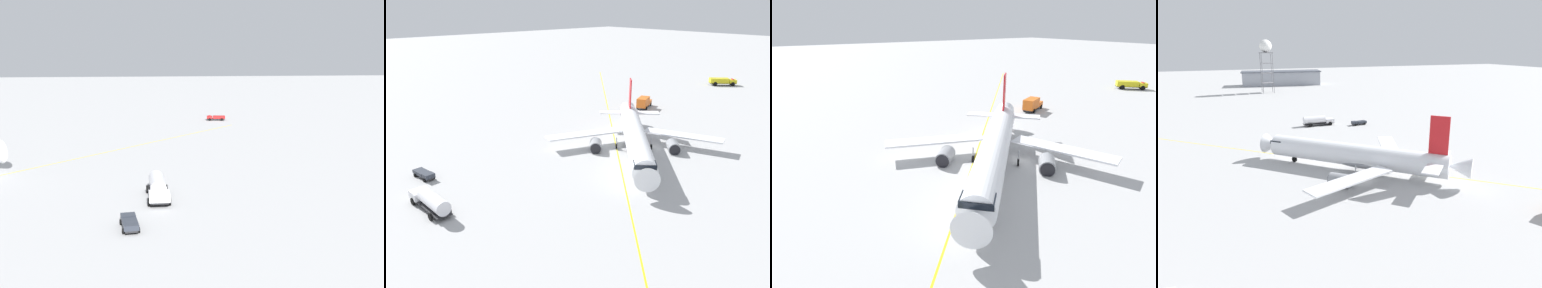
% 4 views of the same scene
% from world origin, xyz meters
% --- Properties ---
extents(ground_plane, '(600.00, 600.00, 0.00)m').
position_xyz_m(ground_plane, '(0.00, 0.00, 0.00)').
color(ground_plane, '#B2B2B2').
extents(airliner_main, '(31.70, 31.91, 11.86)m').
position_xyz_m(airliner_main, '(-5.31, 0.25, 2.94)').
color(airliner_main, white).
rests_on(airliner_main, ground_plane).
extents(fire_tender_truck, '(8.47, 8.58, 2.50)m').
position_xyz_m(fire_tender_truck, '(68.59, 22.60, 1.53)').
color(fire_tender_truck, '#232326').
rests_on(fire_tender_truck, ground_plane).
extents(catering_truck_truck, '(7.84, 5.37, 3.10)m').
position_xyz_m(catering_truck_truck, '(22.74, 20.70, 1.66)').
color(catering_truck_truck, '#232326').
rests_on(catering_truck_truck, ground_plane).
extents(taxiway_centreline, '(123.57, 132.49, 0.01)m').
position_xyz_m(taxiway_centreline, '(-4.98, 5.51, 0.00)').
color(taxiway_centreline, yellow).
rests_on(taxiway_centreline, ground_plane).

